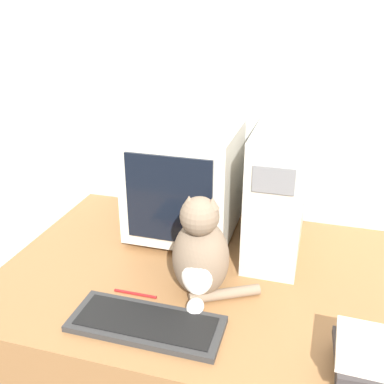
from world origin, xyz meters
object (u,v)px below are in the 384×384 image
at_px(crt_monitor, 185,181).
at_px(book_stack, 369,361).
at_px(cat, 201,254).
at_px(pen, 135,294).
at_px(computer_tower, 279,190).
at_px(keyboard, 146,323).

distance_m(crt_monitor, book_stack, 0.87).
relative_size(cat, pen, 2.46).
xyz_separation_m(computer_tower, cat, (-0.19, -0.36, -0.08)).
bearing_deg(cat, computer_tower, 56.77).
bearing_deg(book_stack, computer_tower, 117.47).
xyz_separation_m(crt_monitor, keyboard, (0.05, -0.55, -0.21)).
xyz_separation_m(book_stack, pen, (-0.67, 0.14, -0.04)).
bearing_deg(keyboard, computer_tower, 61.73).
bearing_deg(pen, book_stack, -11.83).
distance_m(computer_tower, keyboard, 0.66).
xyz_separation_m(keyboard, cat, (0.11, 0.19, 0.14)).
bearing_deg(crt_monitor, pen, -94.28).
xyz_separation_m(keyboard, book_stack, (0.59, -0.02, 0.04)).
distance_m(keyboard, cat, 0.25).
height_order(keyboard, book_stack, book_stack).
distance_m(crt_monitor, computer_tower, 0.35).
relative_size(keyboard, pen, 3.10).
bearing_deg(computer_tower, crt_monitor, 179.42).
height_order(crt_monitor, cat, crt_monitor).
xyz_separation_m(computer_tower, book_stack, (0.29, -0.56, -0.18)).
relative_size(cat, book_stack, 1.71).
bearing_deg(keyboard, cat, 59.73).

